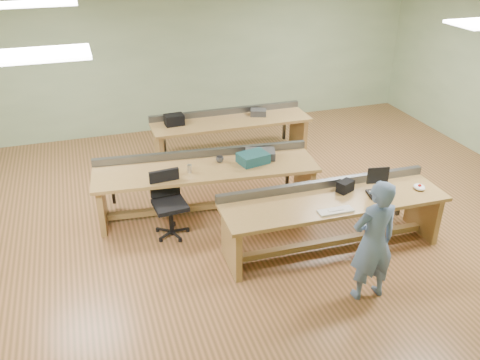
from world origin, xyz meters
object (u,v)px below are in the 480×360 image
Objects in this scene: camera_bag at (345,186)px; task_chair at (170,212)px; drinks_can at (190,169)px; workbench_mid at (206,177)px; parts_bin_teal at (253,158)px; workbench_front at (332,211)px; person at (373,241)px; mug at (220,159)px; parts_bin_grey at (260,154)px; workbench_back at (231,130)px; laptop_base at (379,194)px.

camera_bag is 0.24× the size of task_chair.
camera_bag reaches higher than drinks_can.
workbench_mid is at bearing 24.63° from drinks_can.
parts_bin_teal reaches higher than drinks_can.
workbench_front is 13.54× the size of camera_bag.
workbench_mid is at bearing -63.09° from person.
workbench_front is at bearing -53.98° from mug.
parts_bin_grey is at bearing 38.33° from parts_bin_teal.
parts_bin_teal is (-0.87, 1.22, -0.00)m from camera_bag.
camera_bag is (0.65, -3.05, 0.27)m from workbench_back.
laptop_base is at bearing -8.38° from workbench_front.
workbench_mid is 15.00× the size of camera_bag.
parts_bin_grey is 1.14m from drinks_can.
task_chair reaches higher than mug.
workbench_front and workbench_back have the same top height.
parts_bin_grey is at bearing -91.48° from workbench_back.
parts_bin_teal is (1.35, 0.35, 0.49)m from task_chair.
laptop_base is at bearing -32.79° from drinks_can.
workbench_front is 25.20× the size of drinks_can.
task_chair is at bearing 167.24° from laptop_base.
task_chair is at bearing -139.69° from drinks_can.
person reaches higher than workbench_back.
drinks_can is at bearing 122.34° from camera_bag.
person is 2.85m from task_chair.
workbench_front is at bearing -92.76° from person.
task_chair is at bearing -139.82° from workbench_mid.
workbench_front is 1.05m from person.
parts_bin_teal is at bearing 140.94° from laptop_base.
drinks_can is (0.38, 0.32, 0.47)m from task_chair.
task_chair reaches higher than workbench_back.
drinks_can is (-1.57, 2.36, 0.05)m from person.
parts_bin_teal is at bearing 9.25° from task_chair.
workbench_front and workbench_mid have the same top height.
mug is at bearing 160.69° from parts_bin_teal.
task_chair reaches higher than camera_bag.
camera_bag is at bearing -103.87° from person.
parts_bin_grey is at bearing -3.55° from mug.
workbench_mid is 0.82m from task_chair.
workbench_front is 1.57m from parts_bin_grey.
workbench_back is (0.92, 1.73, -0.01)m from workbench_mid.
person is 2.83m from drinks_can.
drinks_can is (-1.84, 1.19, -0.02)m from camera_bag.
person is at bearing -56.40° from drinks_can.
laptop_base is 2.36m from mug.
workbench_back is 3.45m from laptop_base.
person reaches higher than drinks_can.
parts_bin_teal is at bearing -2.15° from workbench_mid.
workbench_back is at bearing 117.80° from laptop_base.
laptop_base is 2.59× the size of mug.
laptop_base is 1.92m from parts_bin_teal.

